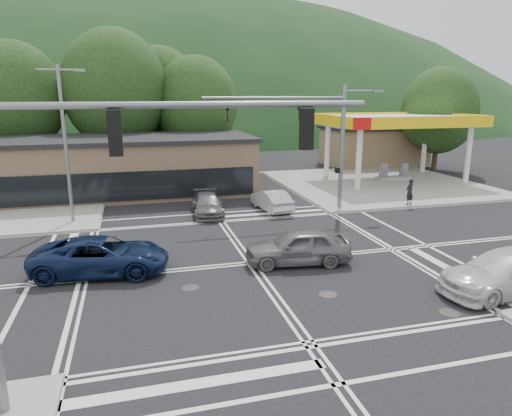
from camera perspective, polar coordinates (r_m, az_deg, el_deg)
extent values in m
plane|color=black|center=(20.78, -0.63, -6.89)|extent=(120.00, 120.00, 0.00)
cube|color=gray|center=(39.87, 15.04, 2.97)|extent=(16.00, 16.00, 0.15)
cylinder|color=silver|center=(36.31, 12.73, 5.94)|extent=(0.44, 0.44, 5.00)
cylinder|color=silver|center=(41.66, 8.89, 7.13)|extent=(0.44, 0.44, 5.00)
cylinder|color=silver|center=(41.89, 25.01, 6.02)|extent=(0.44, 0.44, 5.00)
cylinder|color=silver|center=(46.61, 20.30, 7.16)|extent=(0.44, 0.44, 5.00)
cube|color=silver|center=(41.13, 17.26, 10.50)|extent=(12.00, 8.00, 0.60)
cube|color=yellow|center=(37.81, 20.51, 9.98)|extent=(12.20, 0.25, 0.90)
cube|color=yellow|center=(44.56, 14.50, 10.92)|extent=(12.20, 0.25, 0.90)
cube|color=yellow|center=(38.28, 9.50, 10.71)|extent=(0.25, 8.20, 0.90)
cube|color=yellow|center=(44.61, 23.91, 10.17)|extent=(0.25, 8.20, 0.90)
cube|color=red|center=(34.78, 13.13, 10.22)|extent=(1.40, 0.12, 0.90)
cube|color=gray|center=(41.70, 16.76, 3.57)|extent=(3.00, 1.00, 0.30)
cube|color=slate|center=(41.07, 15.64, 4.49)|extent=(0.60, 0.50, 1.30)
cube|color=slate|center=(42.12, 17.99, 4.55)|extent=(0.60, 0.50, 1.30)
cube|color=#846B4F|center=(50.64, 14.47, 7.38)|extent=(10.00, 6.00, 3.80)
cube|color=brown|center=(36.33, -20.01, 4.64)|extent=(24.00, 8.00, 4.00)
ellipsoid|color=#183618|center=(109.14, -12.76, 9.86)|extent=(252.00, 126.00, 140.00)
cylinder|color=#382619|center=(44.04, -27.19, 6.01)|extent=(0.50, 0.50, 4.84)
ellipsoid|color=black|center=(43.75, -27.90, 12.14)|extent=(8.00, 8.00, 9.20)
cylinder|color=#382619|center=(43.06, -16.71, 7.12)|extent=(0.50, 0.50, 5.28)
ellipsoid|color=black|center=(42.80, -17.21, 13.98)|extent=(9.00, 9.00, 10.35)
cylinder|color=#382619|center=(43.49, -7.36, 7.07)|extent=(0.50, 0.50, 4.40)
ellipsoid|color=black|center=(43.19, -7.55, 12.74)|extent=(7.60, 7.60, 8.74)
cylinder|color=#382619|center=(47.13, -11.70, 7.70)|extent=(0.50, 0.50, 4.84)
ellipsoid|color=black|center=(46.87, -12.00, 13.46)|extent=(8.40, 8.40, 9.66)
cylinder|color=#382619|center=(48.64, 21.51, 6.69)|extent=(0.50, 0.50, 3.96)
ellipsoid|color=black|center=(48.36, 21.93, 11.23)|extent=(7.20, 7.20, 8.28)
cylinder|color=slate|center=(28.17, -22.69, 7.03)|extent=(0.20, 0.20, 9.00)
cylinder|color=slate|center=(28.05, -23.52, 15.55)|extent=(2.20, 0.12, 0.12)
cube|color=slate|center=(27.92, -21.21, 15.77)|extent=(0.60, 0.25, 0.15)
cylinder|color=slate|center=(30.17, 10.68, 7.31)|extent=(0.28, 0.28, 8.00)
cylinder|color=slate|center=(28.30, 2.50, 13.60)|extent=(9.00, 0.16, 0.16)
imported|color=black|center=(28.81, 5.39, 11.77)|extent=(0.16, 0.20, 1.00)
imported|color=black|center=(27.57, -3.60, 11.70)|extent=(0.16, 0.20, 1.00)
cylinder|color=slate|center=(30.51, 13.09, 14.05)|extent=(2.40, 0.12, 0.12)
cube|color=slate|center=(31.04, 14.94, 13.94)|extent=(0.70, 0.30, 0.15)
cube|color=black|center=(30.25, 10.13, 4.67)|extent=(0.25, 0.30, 0.35)
cylinder|color=slate|center=(10.64, -9.18, 12.60)|extent=(9.00, 0.16, 0.16)
cube|color=black|center=(10.62, -17.22, 8.91)|extent=(0.30, 0.25, 1.00)
cube|color=black|center=(11.39, 6.33, 9.76)|extent=(0.30, 0.25, 1.00)
imported|color=#0D193B|center=(20.46, -18.80, -5.69)|extent=(5.94, 3.39, 1.56)
imported|color=slate|center=(20.57, 5.26, -4.80)|extent=(4.92, 2.52, 1.60)
imported|color=silver|center=(20.10, 28.77, -7.03)|extent=(5.70, 2.74, 1.60)
imported|color=silver|center=(29.85, 1.96, 1.00)|extent=(1.85, 4.25, 1.36)
imported|color=#B3B3AF|center=(38.50, -6.20, 4.13)|extent=(2.45, 5.03, 1.65)
imported|color=#545659|center=(28.93, -6.08, 0.44)|extent=(2.14, 4.58, 1.30)
imported|color=black|center=(32.41, 18.66, 1.94)|extent=(0.75, 0.62, 1.76)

